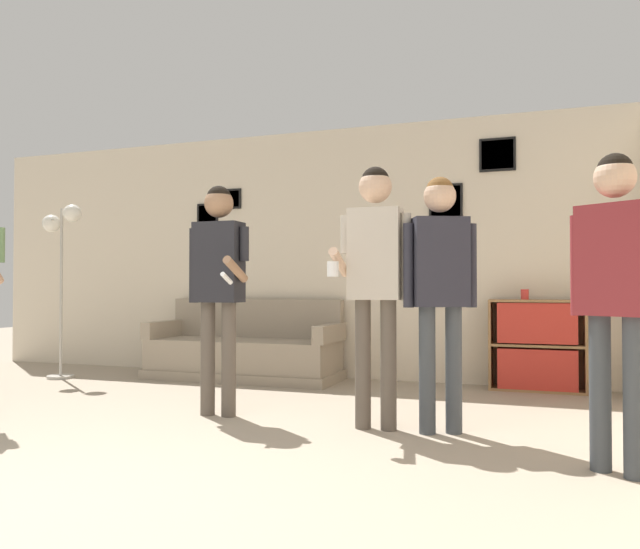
{
  "coord_description": "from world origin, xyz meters",
  "views": [
    {
      "loc": [
        2.23,
        -2.11,
        0.98
      ],
      "look_at": [
        0.72,
        2.15,
        1.07
      ],
      "focal_mm": 35.0,
      "sensor_mm": 36.0,
      "label": 1
    }
  ],
  "objects_px": {
    "couch": "(245,352)",
    "drinking_cup": "(525,294)",
    "bookshelf": "(537,345)",
    "floor_lamp": "(62,246)",
    "person_watcher_holding_cup": "(375,265)",
    "person_spectator_far_right": "(616,276)",
    "person_spectator_near_bookshelf": "(440,275)",
    "person_player_foreground_center": "(218,273)"
  },
  "relations": [
    {
      "from": "person_spectator_near_bookshelf",
      "to": "drinking_cup",
      "type": "relative_size",
      "value": 17.68
    },
    {
      "from": "person_spectator_near_bookshelf",
      "to": "drinking_cup",
      "type": "height_order",
      "value": "person_spectator_near_bookshelf"
    },
    {
      "from": "floor_lamp",
      "to": "person_watcher_holding_cup",
      "type": "relative_size",
      "value": 1.03
    },
    {
      "from": "person_watcher_holding_cup",
      "to": "person_spectator_far_right",
      "type": "xyz_separation_m",
      "value": [
        1.45,
        -0.59,
        -0.1
      ]
    },
    {
      "from": "couch",
      "to": "drinking_cup",
      "type": "distance_m",
      "value": 2.92
    },
    {
      "from": "person_player_foreground_center",
      "to": "person_watcher_holding_cup",
      "type": "xyz_separation_m",
      "value": [
        1.24,
        -0.04,
        0.04
      ]
    },
    {
      "from": "couch",
      "to": "person_watcher_holding_cup",
      "type": "relative_size",
      "value": 1.14
    },
    {
      "from": "bookshelf",
      "to": "person_player_foreground_center",
      "type": "bearing_deg",
      "value": -138.53
    },
    {
      "from": "person_watcher_holding_cup",
      "to": "drinking_cup",
      "type": "distance_m",
      "value": 2.27
    },
    {
      "from": "person_player_foreground_center",
      "to": "person_spectator_near_bookshelf",
      "type": "distance_m",
      "value": 1.68
    },
    {
      "from": "person_player_foreground_center",
      "to": "drinking_cup",
      "type": "distance_m",
      "value": 2.97
    },
    {
      "from": "couch",
      "to": "bookshelf",
      "type": "distance_m",
      "value": 2.96
    },
    {
      "from": "person_spectator_far_right",
      "to": "person_spectator_near_bookshelf",
      "type": "bearing_deg",
      "value": 148.56
    },
    {
      "from": "person_spectator_far_right",
      "to": "bookshelf",
      "type": "bearing_deg",
      "value": 98.82
    },
    {
      "from": "drinking_cup",
      "to": "floor_lamp",
      "type": "bearing_deg",
      "value": -169.87
    },
    {
      "from": "person_watcher_holding_cup",
      "to": "person_spectator_far_right",
      "type": "bearing_deg",
      "value": -22.01
    },
    {
      "from": "couch",
      "to": "drinking_cup",
      "type": "xyz_separation_m",
      "value": [
        2.85,
        0.2,
        0.63
      ]
    },
    {
      "from": "bookshelf",
      "to": "person_spectator_far_right",
      "type": "height_order",
      "value": "person_spectator_far_right"
    },
    {
      "from": "bookshelf",
      "to": "person_spectator_near_bookshelf",
      "type": "bearing_deg",
      "value": -106.49
    },
    {
      "from": "couch",
      "to": "floor_lamp",
      "type": "xyz_separation_m",
      "value": [
        -1.88,
        -0.64,
        1.14
      ]
    },
    {
      "from": "person_spectator_near_bookshelf",
      "to": "drinking_cup",
      "type": "distance_m",
      "value": 2.09
    },
    {
      "from": "floor_lamp",
      "to": "person_watcher_holding_cup",
      "type": "bearing_deg",
      "value": -17.7
    },
    {
      "from": "person_watcher_holding_cup",
      "to": "drinking_cup",
      "type": "xyz_separation_m",
      "value": [
        0.93,
        2.05,
        -0.22
      ]
    },
    {
      "from": "person_watcher_holding_cup",
      "to": "drinking_cup",
      "type": "relative_size",
      "value": 18.62
    },
    {
      "from": "bookshelf",
      "to": "person_spectator_far_right",
      "type": "xyz_separation_m",
      "value": [
        0.41,
        -2.64,
        0.6
      ]
    },
    {
      "from": "bookshelf",
      "to": "person_spectator_near_bookshelf",
      "type": "distance_m",
      "value": 2.2
    },
    {
      "from": "couch",
      "to": "person_player_foreground_center",
      "type": "height_order",
      "value": "person_player_foreground_center"
    },
    {
      "from": "bookshelf",
      "to": "person_spectator_far_right",
      "type": "distance_m",
      "value": 2.74
    },
    {
      "from": "person_watcher_holding_cup",
      "to": "bookshelf",
      "type": "bearing_deg",
      "value": 63.17
    },
    {
      "from": "person_spectator_near_bookshelf",
      "to": "floor_lamp",
      "type": "bearing_deg",
      "value": 164.43
    },
    {
      "from": "drinking_cup",
      "to": "person_spectator_near_bookshelf",
      "type": "bearing_deg",
      "value": -103.67
    },
    {
      "from": "drinking_cup",
      "to": "person_watcher_holding_cup",
      "type": "bearing_deg",
      "value": -114.41
    },
    {
      "from": "person_player_foreground_center",
      "to": "person_spectator_near_bookshelf",
      "type": "relative_size",
      "value": 1.02
    },
    {
      "from": "person_watcher_holding_cup",
      "to": "floor_lamp",
      "type": "bearing_deg",
      "value": 162.3
    },
    {
      "from": "bookshelf",
      "to": "person_watcher_holding_cup",
      "type": "distance_m",
      "value": 2.41
    },
    {
      "from": "bookshelf",
      "to": "person_spectator_near_bookshelf",
      "type": "height_order",
      "value": "person_spectator_near_bookshelf"
    },
    {
      "from": "couch",
      "to": "drinking_cup",
      "type": "bearing_deg",
      "value": 4.03
    },
    {
      "from": "couch",
      "to": "drinking_cup",
      "type": "height_order",
      "value": "drinking_cup"
    },
    {
      "from": "person_spectator_near_bookshelf",
      "to": "person_spectator_far_right",
      "type": "xyz_separation_m",
      "value": [
        1.01,
        -0.62,
        -0.03
      ]
    },
    {
      "from": "floor_lamp",
      "to": "drinking_cup",
      "type": "distance_m",
      "value": 4.83
    },
    {
      "from": "person_watcher_holding_cup",
      "to": "person_spectator_near_bookshelf",
      "type": "bearing_deg",
      "value": 3.99
    },
    {
      "from": "bookshelf",
      "to": "floor_lamp",
      "type": "bearing_deg",
      "value": -170.1
    }
  ]
}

